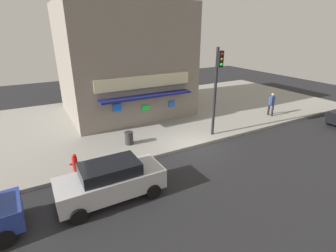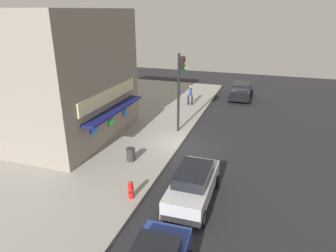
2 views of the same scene
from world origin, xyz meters
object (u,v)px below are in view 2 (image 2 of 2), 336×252
fire_hydrant (131,190)px  parked_car_black (241,91)px  pedestrian (190,94)px  trash_can (131,154)px  parked_car_silver (193,185)px  traffic_light (180,83)px

fire_hydrant → parked_car_black: 19.82m
pedestrian → parked_car_black: 5.94m
trash_can → pedestrian: pedestrian is taller
pedestrian → parked_car_silver: 14.96m
parked_car_silver → pedestrian: bearing=15.1°
pedestrian → parked_car_black: pedestrian is taller
fire_hydrant → traffic_light: bearing=1.6°
parked_car_silver → parked_car_black: (18.59, -0.35, -0.01)m
parked_car_silver → traffic_light: bearing=20.8°
fire_hydrant → trash_can: size_ratio=1.16×
fire_hydrant → pedestrian: 15.48m
pedestrian → parked_car_silver: size_ratio=0.42×
traffic_light → pedestrian: traffic_light is taller
pedestrian → fire_hydrant: bearing=-175.8°
parked_car_silver → parked_car_black: size_ratio=0.99×
fire_hydrant → parked_car_black: parked_car_black is taller
trash_can → parked_car_black: size_ratio=0.18×
fire_hydrant → trash_can: fire_hydrant is taller
pedestrian → traffic_light: bearing=-172.3°
fire_hydrant → pedestrian: (15.43, 1.13, 0.57)m
fire_hydrant → pedestrian: pedestrian is taller
parked_car_black → trash_can: bearing=163.6°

